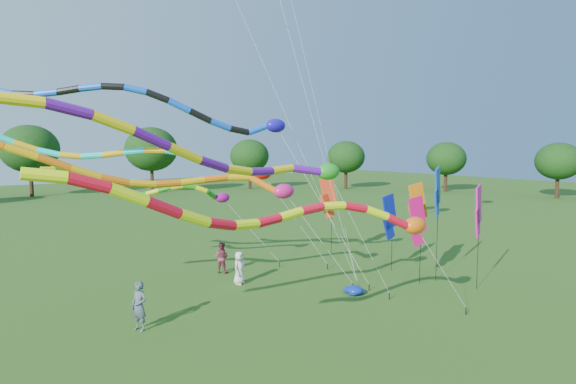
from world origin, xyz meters
TOP-DOWN VIEW (x-y plane):
  - ground at (0.00, 0.00)m, footprint 160.00×160.00m
  - tree_ring at (1.89, -1.11)m, footprint 116.65×119.19m
  - tube_kite_red at (-4.40, -0.92)m, footprint 15.16×1.17m
  - tube_kite_orange at (-6.55, 6.11)m, footprint 17.01×4.42m
  - tube_kite_purple at (-7.31, 1.22)m, footprint 18.56×1.60m
  - tube_kite_blue at (-5.65, 6.48)m, footprint 14.65×6.56m
  - tube_kite_cyan at (-4.62, 9.80)m, footprint 15.58×5.31m
  - tube_kite_green at (-4.20, 10.87)m, footprint 11.10×3.06m
  - banner_pole_orange at (5.88, 3.23)m, footprint 1.14×0.39m
  - banner_pole_blue_a at (5.95, 5.09)m, footprint 1.16×0.09m
  - banner_pole_magenta_b at (6.59, 0.33)m, footprint 1.12×0.47m
  - banner_pole_red at (5.21, 9.18)m, footprint 1.12×0.47m
  - banner_pole_magenta_a at (5.19, 2.68)m, footprint 1.15×0.33m
  - banner_pole_blue_b at (6.20, 2.30)m, footprint 1.09×0.55m
  - blue_nylon_heap at (1.94, 3.31)m, footprint 1.37×1.25m
  - person_a at (-1.73, 7.81)m, footprint 0.93×0.81m
  - person_b at (-7.71, 4.93)m, footprint 0.67×0.79m
  - person_c at (-1.40, 10.18)m, footprint 0.97×1.01m

SIDE VIEW (x-z plane):
  - ground at x=0.00m, z-range 0.00..0.00m
  - blue_nylon_heap at x=1.94m, z-range -0.03..0.42m
  - person_a at x=-1.73m, z-range 0.00..1.60m
  - person_c at x=-1.40m, z-range 0.00..1.64m
  - person_b at x=-7.71m, z-range 0.00..1.83m
  - banner_pole_blue_a at x=5.95m, z-range 0.84..5.04m
  - banner_pole_magenta_a at x=5.19m, z-range 0.91..5.26m
  - banner_pole_orange at x=5.88m, z-range 1.20..6.12m
  - banner_pole_red at x=5.21m, z-range 1.20..6.13m
  - banner_pole_magenta_b at x=6.59m, z-range 1.23..6.22m
  - banner_pole_blue_b at x=6.20m, z-range 1.59..7.33m
  - tube_kite_green at x=-4.20m, z-range 1.37..7.65m
  - tube_kite_red at x=-4.40m, z-range 1.22..8.11m
  - tree_ring at x=1.89m, z-range 0.70..10.23m
  - tube_kite_orange at x=-6.55m, z-range 1.70..9.58m
  - tube_kite_cyan at x=-4.62m, z-range 1.94..10.18m
  - tube_kite_purple at x=-7.31m, z-range 2.29..10.96m
  - tube_kite_blue at x=-5.65m, z-range 3.29..13.08m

